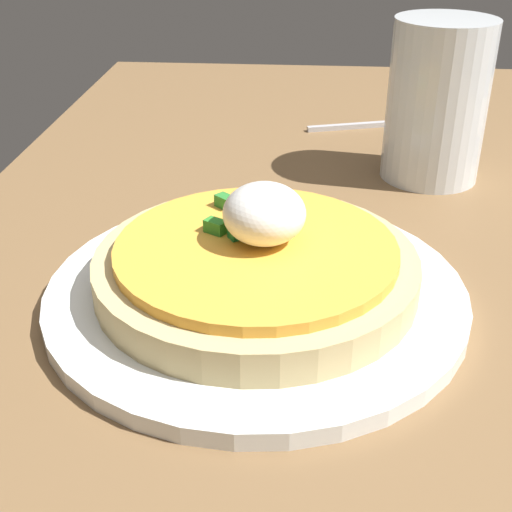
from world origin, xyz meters
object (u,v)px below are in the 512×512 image
at_px(pizza, 257,262).
at_px(fork, 375,124).
at_px(cup_far, 436,108).
at_px(plate, 256,292).

xyz_separation_m(pizza, fork, (-0.33, 0.10, -0.02)).
bearing_deg(cup_far, plate, -32.52).
height_order(plate, cup_far, cup_far).
xyz_separation_m(cup_far, fork, (-0.13, -0.04, -0.06)).
bearing_deg(fork, plate, -122.55).
relative_size(plate, cup_far, 1.94).
bearing_deg(fork, pizza, -122.53).
bearing_deg(plate, pizza, 149.25).
bearing_deg(pizza, plate, -30.75).
xyz_separation_m(plate, pizza, (-0.00, 0.00, 0.02)).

